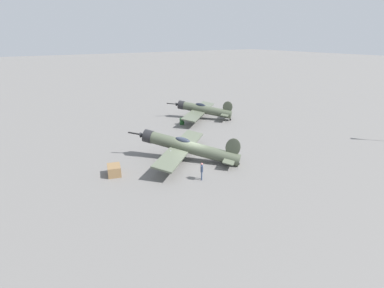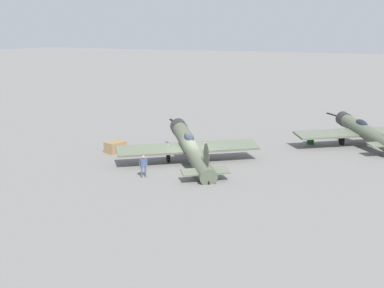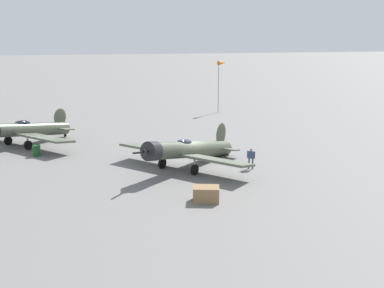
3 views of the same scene
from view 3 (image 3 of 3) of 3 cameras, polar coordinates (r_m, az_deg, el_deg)
ground_plane at (r=37.97m, az=-0.00°, el=-2.65°), size 400.00×400.00×0.00m
airplane_foreground at (r=37.19m, az=-0.48°, el=-0.73°), size 10.07×10.01×3.08m
airplane_mid_apron at (r=47.31m, az=-19.08°, el=1.58°), size 10.83×9.69×3.05m
ground_crew_mechanic at (r=37.31m, az=7.01°, el=-1.46°), size 0.43×0.54×1.63m
equipment_crate at (r=30.14m, az=1.70°, el=-5.95°), size 1.58×1.87×0.94m
fuel_drum at (r=43.04m, az=-17.95°, el=-0.75°), size 0.69×0.69×0.95m
windsock_mast at (r=63.57m, az=3.55°, el=9.27°), size 1.47×1.63×6.71m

